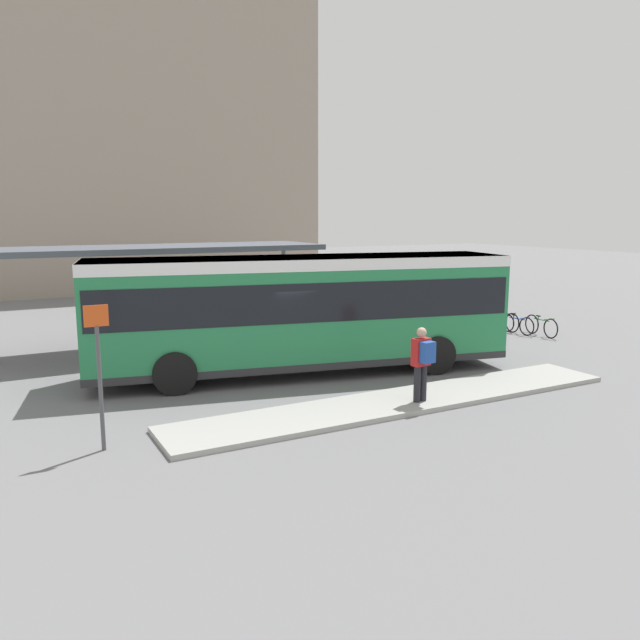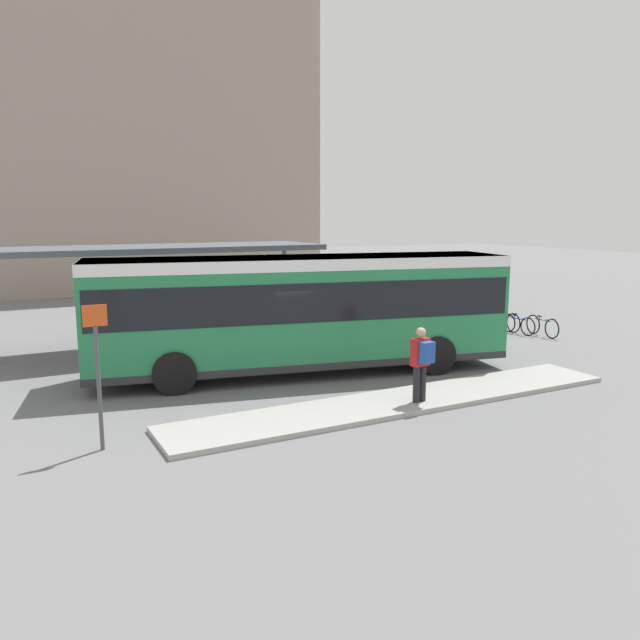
{
  "view_description": "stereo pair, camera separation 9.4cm",
  "coord_description": "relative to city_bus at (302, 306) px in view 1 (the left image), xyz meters",
  "views": [
    {
      "loc": [
        -7.7,
        -15.37,
        4.44
      ],
      "look_at": [
        0.58,
        0.0,
        1.48
      ],
      "focal_mm": 35.0,
      "sensor_mm": 36.0,
      "label": 1
    },
    {
      "loc": [
        -7.62,
        -15.42,
        4.44
      ],
      "look_at": [
        0.58,
        0.0,
        1.48
      ],
      "focal_mm": 35.0,
      "sensor_mm": 36.0,
      "label": 2
    }
  ],
  "objects": [
    {
      "name": "ground_plane",
      "position": [
        -0.01,
        0.0,
        -1.92
      ],
      "size": [
        120.0,
        120.0,
        0.0
      ],
      "primitive_type": "plane",
      "color": "slate"
    },
    {
      "name": "station_shelter",
      "position": [
        -2.85,
        5.33,
        1.38
      ],
      "size": [
        11.25,
        3.34,
        3.42
      ],
      "color": "#4C515B",
      "rests_on": "ground_plane"
    },
    {
      "name": "bicycle_blue",
      "position": [
        9.81,
        1.48,
        -1.56
      ],
      "size": [
        0.48,
        1.65,
        0.71
      ],
      "rotation": [
        0.0,
        0.0,
        -1.53
      ],
      "color": "black",
      "rests_on": "ground_plane"
    },
    {
      "name": "bicycle_black",
      "position": [
        9.87,
        2.25,
        -1.53
      ],
      "size": [
        0.48,
        1.79,
        0.77
      ],
      "rotation": [
        0.0,
        0.0,
        -1.64
      ],
      "color": "black",
      "rests_on": "ground_plane"
    },
    {
      "name": "station_building",
      "position": [
        -0.6,
        27.55,
        7.5
      ],
      "size": [
        24.3,
        13.82,
        18.84
      ],
      "color": "gray",
      "rests_on": "ground_plane"
    },
    {
      "name": "platform_sign",
      "position": [
        -5.98,
        -3.45,
        -0.36
      ],
      "size": [
        0.44,
        0.08,
        2.8
      ],
      "color": "#4C4C51",
      "rests_on": "ground_plane"
    },
    {
      "name": "pedestrian_waiting",
      "position": [
        1.04,
        -4.12,
        -0.79
      ],
      "size": [
        0.45,
        0.48,
        1.76
      ],
      "rotation": [
        0.0,
        0.0,
        1.67
      ],
      "color": "#232328",
      "rests_on": "curb_island"
    },
    {
      "name": "curb_island",
      "position": [
        0.83,
        -3.74,
        -1.86
      ],
      "size": [
        11.67,
        1.8,
        0.12
      ],
      "color": "#9E9E99",
      "rests_on": "ground_plane"
    },
    {
      "name": "bicycle_green",
      "position": [
        10.26,
        0.72,
        -1.54
      ],
      "size": [
        0.48,
        1.73,
        0.75
      ],
      "rotation": [
        0.0,
        0.0,
        -1.68
      ],
      "color": "black",
      "rests_on": "ground_plane"
    },
    {
      "name": "city_bus",
      "position": [
        0.0,
        0.0,
        0.0
      ],
      "size": [
        11.85,
        4.81,
        3.29
      ],
      "rotation": [
        0.0,
        0.0,
        -0.21
      ],
      "color": "#237A47",
      "rests_on": "ground_plane"
    }
  ]
}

